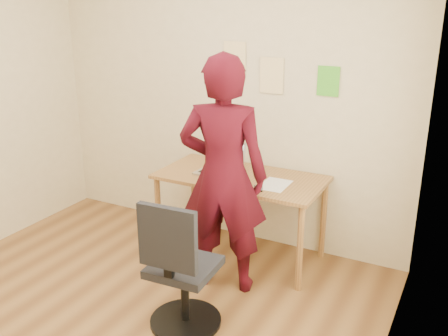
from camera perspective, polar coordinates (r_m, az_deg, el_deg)
The scene contains 10 objects.
room at distance 3.12m, azimuth -15.39°, elevation 3.16°, with size 3.58×3.58×2.78m.
desk at distance 4.23m, azimuth 1.91°, elevation -2.00°, with size 1.40×0.70×0.74m.
laptop at distance 4.27m, azimuth -0.37°, elevation 0.19°, with size 0.38×0.34×0.26m.
paper_sheet at distance 4.02m, azimuth 5.82°, elevation -1.90°, with size 0.21×0.30×0.00m, color white.
phone at distance 3.92m, azimuth 3.94°, elevation -2.33°, with size 0.11×0.15×0.01m.
wall_note_left at distance 4.41m, azimuth 1.22°, elevation 12.33°, with size 0.21×0.00×0.30m, color #FFE198.
wall_note_mid at distance 4.28m, azimuth 5.46°, elevation 10.49°, with size 0.21×0.00×0.30m, color #FFE198.
wall_note_right at distance 4.12m, azimuth 11.82°, elevation 9.67°, with size 0.18×0.00×0.24m, color #50C12B.
office_chair at distance 3.40m, azimuth -5.07°, elevation -12.13°, with size 0.50×0.50×0.96m.
person at distance 3.69m, azimuth -0.09°, elevation -0.94°, with size 0.66×0.43×1.82m, color #3E0811.
Camera 1 is at (2.08, -2.18, 2.16)m, focal length 40.00 mm.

